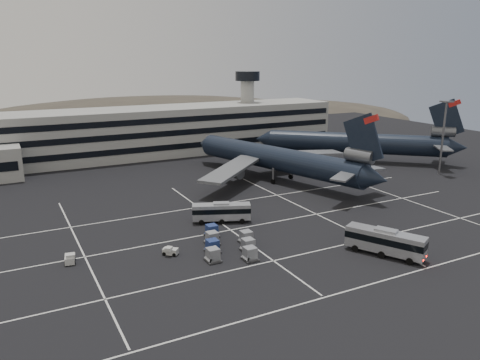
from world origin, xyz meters
The scene contains 12 objects.
ground centered at (0.00, 0.00, 0.00)m, with size 260.00×260.00×0.00m, color black.
lane_markings centered at (0.95, 0.72, 0.01)m, with size 90.00×55.62×0.01m.
terminal centered at (-2.95, 71.14, 6.93)m, with size 125.00×26.00×24.00m.
hills centered at (17.99, 170.00, -12.07)m, with size 352.00×180.00×44.00m.
lightpole_right centered at (58.00, 15.00, 11.82)m, with size 2.40×2.40×18.28m.
trijet_main centered at (18.75, 28.71, 5.25)m, with size 45.53×56.62×18.08m.
trijet_far centered at (49.79, 35.81, 5.43)m, with size 46.30×42.96×18.08m.
bus_near centered at (9.73, -15.83, 2.24)m, with size 7.75×11.53×4.10m.
bus_far centered at (-5.62, 8.39, 1.99)m, with size 10.46×6.15×3.64m.
tug_a centered at (-32.23, 2.80, 0.68)m, with size 1.81×2.59×1.53m.
tug_b centered at (-18.42, -1.09, 0.62)m, with size 2.48×2.39×1.39m.
uld_cluster centered at (-10.06, -3.15, 0.97)m, with size 10.30×14.00×1.99m.
Camera 1 is at (-39.08, -63.09, 28.60)m, focal length 35.00 mm.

